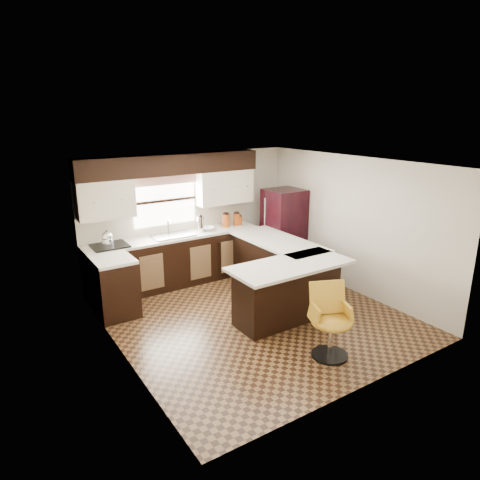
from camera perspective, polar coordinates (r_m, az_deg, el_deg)
floor at (r=6.89m, az=1.86°, el=-10.10°), size 4.40×4.40×0.00m
ceiling at (r=6.19m, az=2.07°, el=10.14°), size 4.40×4.40×0.00m
wall_back at (r=8.28m, az=-6.76°, el=3.25°), size 4.40×0.00×4.40m
wall_front at (r=4.91m, az=16.86°, el=-6.88°), size 4.40×0.00×4.40m
wall_left at (r=5.58m, az=-16.11°, el=-3.96°), size 0.00×4.40×4.40m
wall_right at (r=7.79m, az=14.77°, el=1.96°), size 0.00×4.40×4.40m
base_cab_back at (r=8.05m, az=-8.50°, el=-2.78°), size 3.30×0.60×0.90m
base_cab_left at (r=7.05m, az=-16.33°, el=-6.17°), size 0.60×0.70×0.90m
counter_back at (r=7.90m, az=-8.65°, el=0.45°), size 3.30×0.60×0.04m
counter_left at (r=6.88m, az=-16.65°, el=-2.53°), size 0.60×0.70×0.04m
soffit at (r=7.78m, az=-9.12°, el=9.94°), size 3.40×0.35×0.36m
upper_cab_left at (r=7.45m, az=-17.56°, el=5.19°), size 0.94×0.35×0.64m
upper_cab_right at (r=8.34m, az=-2.13°, el=7.10°), size 1.14×0.35×0.64m
window_pane at (r=7.99m, az=-10.01°, el=5.19°), size 1.20×0.02×0.90m
valance at (r=7.88m, az=-10.04°, el=7.92°), size 1.30×0.06×0.18m
sink at (r=7.86m, az=-8.93°, el=0.62°), size 0.75×0.45×0.03m
dishwasher at (r=8.25m, az=-1.35°, el=-2.25°), size 0.58×0.03×0.78m
cooktop at (r=7.49m, az=-16.97°, el=-0.74°), size 0.58×0.50×0.02m
peninsula_long at (r=7.67m, az=4.78°, el=-3.65°), size 0.60×1.95×0.90m
peninsula_return at (r=6.65m, az=6.30°, el=-6.94°), size 1.65×0.60×0.90m
counter_pen_long at (r=7.54m, az=5.17°, el=-0.21°), size 0.84×1.95×0.04m
counter_pen_return at (r=6.40m, az=6.80°, el=-3.36°), size 1.89×0.84×0.04m
refrigerator at (r=8.66m, az=5.83°, el=1.33°), size 0.71×0.68×1.65m
bar_chair at (r=5.75m, az=12.13°, el=-10.72°), size 0.69×0.69×0.98m
kettle at (r=7.44m, az=-17.31°, el=0.27°), size 0.19×0.19×0.26m
percolator at (r=8.08m, az=-5.28°, el=2.15°), size 0.13×0.13×0.29m
mixing_bowl at (r=8.18m, az=-4.30°, el=1.53°), size 0.26×0.26×0.06m
canister_large at (r=8.37m, az=-1.88°, el=2.60°), size 0.14×0.14×0.25m
canister_med at (r=8.50m, az=-0.46°, el=2.77°), size 0.13×0.13×0.24m
canister_small at (r=8.53m, az=-0.16°, el=2.61°), size 0.13×0.13×0.17m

